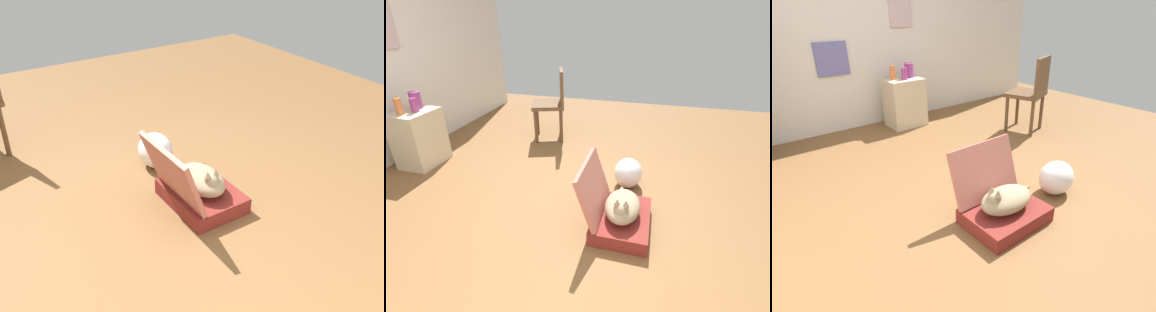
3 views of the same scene
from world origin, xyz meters
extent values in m
plane|color=brown|center=(0.00, 0.00, 0.00)|extent=(7.68, 7.68, 0.00)
cube|color=maroon|center=(0.04, -0.56, 0.06)|extent=(0.60, 0.45, 0.12)
cube|color=#B26356|center=(0.04, -0.32, 0.34)|extent=(0.60, 0.18, 0.44)
ellipsoid|color=#998466|center=(0.04, -0.56, 0.20)|extent=(0.44, 0.28, 0.16)
sphere|color=#998466|center=(-0.09, -0.56, 0.25)|extent=(0.12, 0.12, 0.12)
cone|color=#998466|center=(-0.09, -0.60, 0.32)|extent=(0.05, 0.05, 0.05)
cone|color=#998466|center=(-0.09, -0.53, 0.32)|extent=(0.05, 0.05, 0.05)
cylinder|color=#998466|center=(0.23, -0.52, 0.16)|extent=(0.20, 0.03, 0.07)
ellipsoid|color=white|center=(0.69, -0.54, 0.15)|extent=(0.34, 0.28, 0.30)
cylinder|color=brown|center=(1.55, 0.47, 0.23)|extent=(0.04, 0.04, 0.47)
camera|label=1|loc=(-2.10, 0.91, 1.90)|focal=40.06mm
camera|label=2|loc=(-1.81, -0.70, 1.58)|focal=25.90mm
camera|label=3|loc=(-1.42, -1.88, 1.49)|focal=29.01mm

